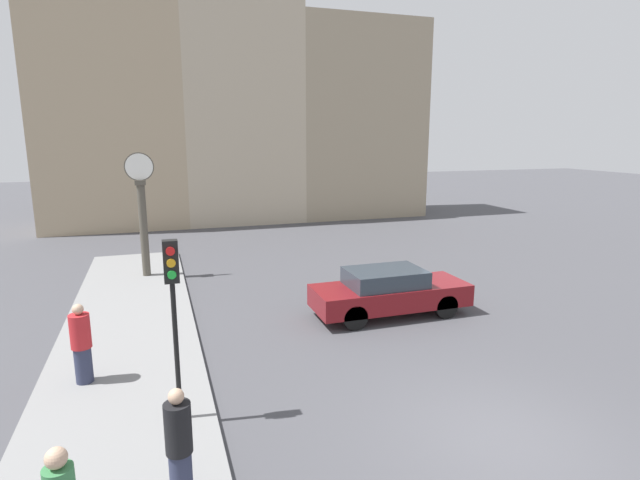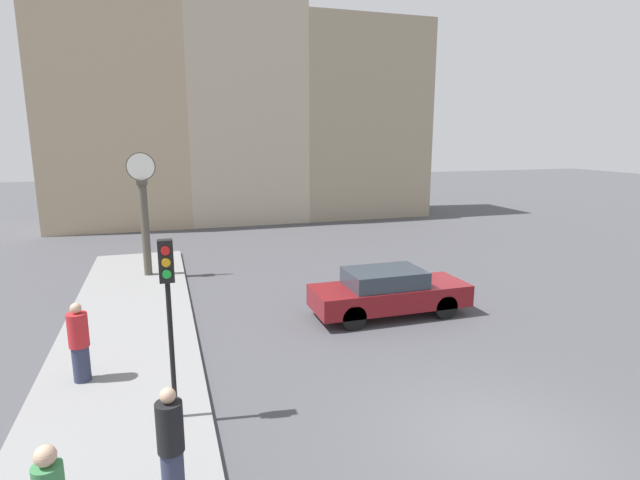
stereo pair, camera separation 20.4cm
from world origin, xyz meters
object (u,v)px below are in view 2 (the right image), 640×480
at_px(sedan_car, 388,292).
at_px(pedestrian_red_top, 79,343).
at_px(traffic_light_near, 168,292).
at_px(street_clock, 144,213).
at_px(pedestrian_black_jacket, 171,445).

distance_m(sedan_car, pedestrian_red_top, 8.36).
bearing_deg(sedan_car, pedestrian_red_top, -166.40).
relative_size(sedan_car, traffic_light_near, 1.38).
height_order(sedan_car, traffic_light_near, traffic_light_near).
height_order(traffic_light_near, pedestrian_red_top, traffic_light_near).
distance_m(sedan_car, traffic_light_near, 7.69).
height_order(sedan_car, street_clock, street_clock).
bearing_deg(street_clock, traffic_light_near, -86.42).
bearing_deg(street_clock, sedan_car, -42.85).
bearing_deg(pedestrian_black_jacket, sedan_car, 44.74).
xyz_separation_m(traffic_light_near, pedestrian_red_top, (-1.86, 2.10, -1.58)).
distance_m(pedestrian_black_jacket, pedestrian_red_top, 4.68).
bearing_deg(pedestrian_black_jacket, pedestrian_red_top, 112.13).
bearing_deg(pedestrian_red_top, street_clock, 81.84).
xyz_separation_m(sedan_car, pedestrian_red_top, (-8.13, -1.97, 0.26)).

